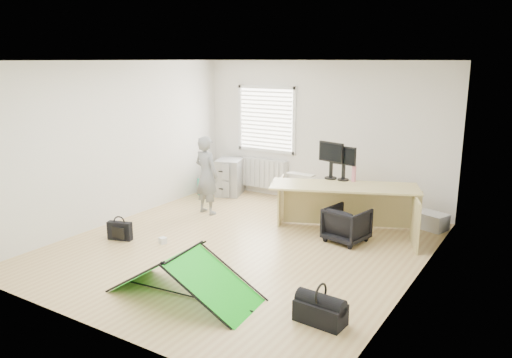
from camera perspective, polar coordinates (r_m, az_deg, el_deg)
The scene contains 18 objects.
ground at distance 7.52m, azimuth -1.63°, elevation -7.67°, with size 5.50×5.50×0.00m, color tan.
back_wall at distance 9.52m, azimuth 7.54°, elevation 5.16°, with size 5.00×0.02×2.70m, color silver.
window at distance 10.01m, azimuth 1.18°, elevation 6.84°, with size 1.20×0.06×1.20m, color silver.
radiator at distance 10.16m, azimuth 1.04°, elevation 0.65°, with size 1.00×0.12×0.60m, color silver.
desk at distance 8.07m, azimuth 9.92°, elevation -3.43°, with size 2.30×0.73×0.78m, color tan.
filing_cabinet at distance 10.24m, azimuth -3.02°, elevation 0.26°, with size 0.47×0.63×0.74m, color #9A9C9F.
monitor_left at distance 8.33m, azimuth 8.58°, elevation 1.56°, with size 0.47×0.10×0.45m, color black.
monitor_right at distance 8.26m, azimuth 9.98°, elevation 1.27°, with size 0.43×0.09×0.41m, color black.
keyboard at distance 8.57m, azimuth 5.14°, elevation 0.52°, with size 0.49×0.17×0.02m, color beige.
thermos at distance 8.22m, azimuth 11.12°, elevation 0.58°, with size 0.07×0.07×0.25m, color #CE7383.
office_chair at distance 7.74m, azimuth 10.33°, elevation -5.15°, with size 0.57×0.59×0.54m, color black.
person at distance 8.92m, azimuth -5.69°, elevation 0.44°, with size 0.51×0.34×1.41m, color slate.
kite at distance 5.97m, azimuth -8.15°, elevation -10.76°, with size 1.78×0.78×0.55m, color #13CE1A, non-canonical shape.
storage_crate at distance 8.69m, azimuth 19.43°, elevation -4.55°, with size 0.48×0.33×0.27m, color white.
tote_bag at distance 10.20m, azimuth -6.00°, elevation -0.99°, with size 0.29×0.13×0.34m, color teal.
laptop_bag at distance 8.00m, azimuth -15.30°, elevation -5.74°, with size 0.38×0.11×0.29m, color black.
white_box at distance 7.73m, azimuth -10.61°, elevation -6.93°, with size 0.10×0.10×0.10m, color silver.
duffel_bag at distance 5.49m, azimuth 7.36°, elevation -14.89°, with size 0.53×0.27×0.23m, color black.
Camera 1 is at (3.89, -5.83, 2.72)m, focal length 35.00 mm.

